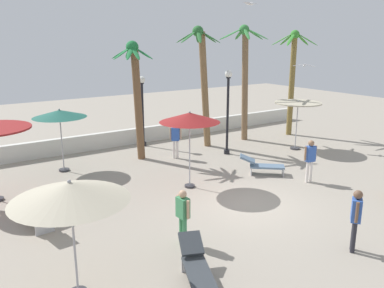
% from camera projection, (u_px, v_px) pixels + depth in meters
% --- Properties ---
extents(ground_plane, '(56.00, 56.00, 0.00)m').
position_uv_depth(ground_plane, '(247.00, 205.00, 13.58)').
color(ground_plane, '#9E9384').
extents(boundary_wall, '(25.20, 0.30, 0.82)m').
position_uv_depth(boundary_wall, '(126.00, 137.00, 21.26)').
color(boundary_wall, silver).
rests_on(boundary_wall, ground_plane).
extents(patio_umbrella_1, '(2.25, 2.25, 2.93)m').
position_uv_depth(patio_umbrella_1, '(190.00, 118.00, 14.54)').
color(patio_umbrella_1, '#333338').
rests_on(patio_umbrella_1, ground_plane).
extents(patio_umbrella_2, '(2.31, 2.31, 2.51)m').
position_uv_depth(patio_umbrella_2, '(298.00, 106.00, 19.91)').
color(patio_umbrella_2, '#333338').
rests_on(patio_umbrella_2, ground_plane).
extents(patio_umbrella_3, '(2.49, 2.49, 2.68)m').
position_uv_depth(patio_umbrella_3, '(70.00, 192.00, 8.20)').
color(patio_umbrella_3, '#333338').
rests_on(patio_umbrella_3, ground_plane).
extents(patio_umbrella_4, '(2.21, 2.21, 2.70)m').
position_uv_depth(patio_umbrella_4, '(59.00, 114.00, 16.46)').
color(patio_umbrella_4, '#333338').
rests_on(patio_umbrella_4, ground_plane).
extents(palm_tree_0, '(2.82, 2.69, 6.21)m').
position_uv_depth(palm_tree_0, '(245.00, 72.00, 21.42)').
color(palm_tree_0, brown).
rests_on(palm_tree_0, ground_plane).
extents(palm_tree_1, '(2.28, 2.03, 6.11)m').
position_uv_depth(palm_tree_1, '(203.00, 76.00, 19.99)').
color(palm_tree_1, brown).
rests_on(palm_tree_1, ground_plane).
extents(palm_tree_2, '(2.03, 2.03, 5.42)m').
position_uv_depth(palm_tree_2, '(136.00, 88.00, 17.93)').
color(palm_tree_2, brown).
rests_on(palm_tree_2, ground_plane).
extents(palm_tree_3, '(2.50, 2.47, 5.97)m').
position_uv_depth(palm_tree_3, '(292.00, 73.00, 22.71)').
color(palm_tree_3, olive).
rests_on(palm_tree_3, ground_plane).
extents(lamp_post_1, '(0.36, 0.36, 3.65)m').
position_uv_depth(lamp_post_1, '(142.00, 104.00, 20.57)').
color(lamp_post_1, black).
rests_on(lamp_post_1, ground_plane).
extents(lamp_post_2, '(0.35, 0.35, 4.07)m').
position_uv_depth(lamp_post_2, '(228.00, 105.00, 19.01)').
color(lamp_post_2, black).
rests_on(lamp_post_2, ground_plane).
extents(lounge_chair_0, '(1.75, 1.62, 0.81)m').
position_uv_depth(lounge_chair_0, '(262.00, 165.00, 16.55)').
color(lounge_chair_0, '#B7B7BC').
rests_on(lounge_chair_0, ground_plane).
extents(lounge_chair_1, '(0.68, 1.87, 0.81)m').
position_uv_depth(lounge_chair_1, '(39.00, 216.00, 11.78)').
color(lounge_chair_1, '#B7B7BC').
rests_on(lounge_chair_1, ground_plane).
extents(lounge_chair_2, '(1.20, 1.93, 0.82)m').
position_uv_depth(lounge_chair_2, '(196.00, 265.00, 9.20)').
color(lounge_chair_2, '#B7B7BC').
rests_on(lounge_chair_2, ground_plane).
extents(guest_0, '(0.55, 0.31, 1.70)m').
position_uv_depth(guest_0, '(310.00, 157.00, 15.48)').
color(guest_0, silver).
rests_on(guest_0, ground_plane).
extents(guest_1, '(0.25, 0.56, 1.58)m').
position_uv_depth(guest_1, '(183.00, 212.00, 10.73)').
color(guest_1, '#3F8C59').
rests_on(guest_1, ground_plane).
extents(guest_2, '(0.46, 0.41, 1.72)m').
position_uv_depth(guest_2, '(356.00, 215.00, 10.35)').
color(guest_2, '#26262D').
rests_on(guest_2, ground_plane).
extents(guest_3, '(0.45, 0.41, 1.72)m').
position_uv_depth(guest_3, '(176.00, 137.00, 18.64)').
color(guest_3, silver).
rests_on(guest_3, ground_plane).
extents(seagull_0, '(1.24, 0.74, 0.14)m').
position_uv_depth(seagull_0, '(250.00, 3.00, 16.66)').
color(seagull_0, white).
extents(seagull_1, '(0.73, 0.97, 0.15)m').
position_uv_depth(seagull_1, '(304.00, 65.00, 20.15)').
color(seagull_1, white).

